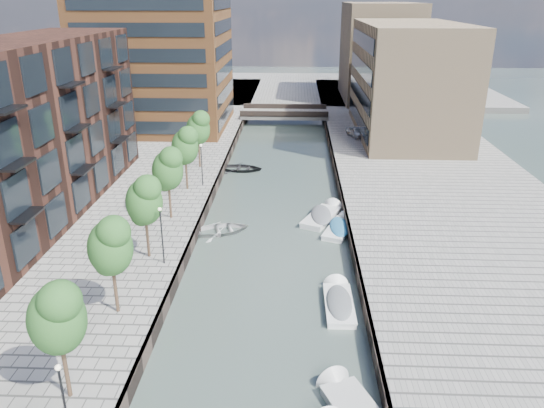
# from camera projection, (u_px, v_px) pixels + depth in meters

# --- Properties ---
(water) EXTENTS (300.00, 300.00, 0.00)m
(water) POSITION_uv_depth(u_px,v_px,m) (277.00, 196.00, 51.35)
(water) COLOR #38473F
(water) RESTS_ON ground
(quay_right) EXTENTS (20.00, 140.00, 1.00)m
(quay_right) POSITION_uv_depth(u_px,v_px,m) (444.00, 194.00, 50.50)
(quay_right) COLOR gray
(quay_right) RESTS_ON ground
(quay_wall_left) EXTENTS (0.25, 140.00, 1.00)m
(quay_wall_left) POSITION_uv_depth(u_px,v_px,m) (214.00, 190.00, 51.41)
(quay_wall_left) COLOR #332823
(quay_wall_left) RESTS_ON ground
(quay_wall_right) EXTENTS (0.25, 140.00, 1.00)m
(quay_wall_right) POSITION_uv_depth(u_px,v_px,m) (340.00, 192.00, 50.91)
(quay_wall_right) COLOR #332823
(quay_wall_right) RESTS_ON ground
(far_closure) EXTENTS (80.00, 40.00, 1.00)m
(far_closure) POSITION_uv_depth(u_px,v_px,m) (288.00, 89.00, 106.92)
(far_closure) COLOR gray
(far_closure) RESTS_ON ground
(apartment_block) EXTENTS (8.00, 38.00, 14.00)m
(apartment_block) POSITION_uv_depth(u_px,v_px,m) (8.00, 140.00, 39.94)
(apartment_block) COLOR black
(apartment_block) RESTS_ON quay_left
(tower) EXTENTS (18.00, 18.00, 30.00)m
(tower) POSITION_uv_depth(u_px,v_px,m) (155.00, 13.00, 69.40)
(tower) COLOR brown
(tower) RESTS_ON quay_left
(tan_block_near) EXTENTS (12.00, 25.00, 14.00)m
(tan_block_near) POSITION_uv_depth(u_px,v_px,m) (407.00, 80.00, 68.20)
(tan_block_near) COLOR #9D8260
(tan_block_near) RESTS_ON quay_right
(tan_block_far) EXTENTS (12.00, 20.00, 16.00)m
(tan_block_far) POSITION_uv_depth(u_px,v_px,m) (379.00, 52.00, 91.99)
(tan_block_far) COLOR #9D8260
(tan_block_far) RESTS_ON quay_right
(bridge) EXTENTS (13.00, 6.00, 1.30)m
(bridge) POSITION_uv_depth(u_px,v_px,m) (284.00, 113.00, 80.57)
(bridge) COLOR gray
(bridge) RESTS_ON ground
(tree_1) EXTENTS (2.50, 2.50, 5.95)m
(tree_1) POSITION_uv_depth(u_px,v_px,m) (56.00, 315.00, 22.80)
(tree_1) COLOR #382619
(tree_1) RESTS_ON quay_left
(tree_2) EXTENTS (2.50, 2.50, 5.95)m
(tree_2) POSITION_uv_depth(u_px,v_px,m) (110.00, 244.00, 29.30)
(tree_2) COLOR #382619
(tree_2) RESTS_ON quay_left
(tree_3) EXTENTS (2.50, 2.50, 5.95)m
(tree_3) POSITION_uv_depth(u_px,v_px,m) (144.00, 199.00, 35.81)
(tree_3) COLOR #382619
(tree_3) RESTS_ON quay_left
(tree_4) EXTENTS (2.50, 2.50, 5.95)m
(tree_4) POSITION_uv_depth(u_px,v_px,m) (167.00, 168.00, 42.31)
(tree_4) COLOR #382619
(tree_4) RESTS_ON quay_left
(tree_5) EXTENTS (2.50, 2.50, 5.95)m
(tree_5) POSITION_uv_depth(u_px,v_px,m) (185.00, 145.00, 48.82)
(tree_5) COLOR #382619
(tree_5) RESTS_ON quay_left
(tree_6) EXTENTS (2.50, 2.50, 5.95)m
(tree_6) POSITION_uv_depth(u_px,v_px,m) (198.00, 127.00, 55.32)
(tree_6) COLOR #382619
(tree_6) RESTS_ON quay_left
(lamp_0) EXTENTS (0.24, 0.24, 4.12)m
(lamp_0) POSITION_uv_depth(u_px,v_px,m) (64.00, 399.00, 20.61)
(lamp_0) COLOR black
(lamp_0) RESTS_ON quay_left
(lamp_1) EXTENTS (0.24, 0.24, 4.12)m
(lamp_1) POSITION_uv_depth(u_px,v_px,m) (161.00, 230.00, 35.48)
(lamp_1) COLOR black
(lamp_1) RESTS_ON quay_left
(lamp_2) EXTENTS (0.24, 0.24, 4.12)m
(lamp_2) POSITION_uv_depth(u_px,v_px,m) (202.00, 160.00, 50.35)
(lamp_2) COLOR black
(lamp_2) RESTS_ON quay_left
(sloop_3) EXTENTS (5.50, 4.72, 0.96)m
(sloop_3) POSITION_uv_depth(u_px,v_px,m) (222.00, 232.00, 43.52)
(sloop_3) COLOR beige
(sloop_3) RESTS_ON ground
(sloop_4) EXTENTS (5.09, 3.87, 0.99)m
(sloop_4) POSITION_uv_depth(u_px,v_px,m) (241.00, 170.00, 58.90)
(sloop_4) COLOR black
(sloop_4) RESTS_ON ground
(motorboat_1) EXTENTS (1.79, 5.03, 1.67)m
(motorboat_1) POSITION_uv_depth(u_px,v_px,m) (338.00, 301.00, 33.33)
(motorboat_1) COLOR white
(motorboat_1) RESTS_ON ground
(motorboat_3) EXTENTS (3.27, 5.22, 1.65)m
(motorboat_3) POSITION_uv_depth(u_px,v_px,m) (341.00, 227.00, 43.98)
(motorboat_3) COLOR white
(motorboat_3) RESTS_ON ground
(motorboat_4) EXTENTS (3.98, 5.79, 1.83)m
(motorboat_4) POSITION_uv_depth(u_px,v_px,m) (323.00, 215.00, 46.29)
(motorboat_4) COLOR silver
(motorboat_4) RESTS_ON ground
(car) EXTENTS (2.72, 4.14, 1.31)m
(car) POSITION_uv_depth(u_px,v_px,m) (356.00, 132.00, 68.61)
(car) COLOR silver
(car) RESTS_ON quay_right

